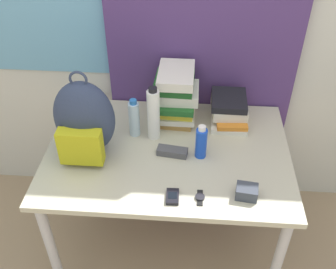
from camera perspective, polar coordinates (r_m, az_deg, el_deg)
The scene contains 13 objects.
wall_back at distance 2.16m, azimuth 0.93°, elevation 17.06°, with size 6.00×0.06×2.50m.
curtain_blue at distance 2.10m, azimuth 5.29°, elevation 16.31°, with size 1.04×0.04×2.50m.
desk at distance 2.04m, azimuth 0.00°, elevation -4.05°, with size 1.22×0.85×0.75m.
backpack at distance 1.90m, azimuth -12.07°, elevation 1.96°, with size 0.29×0.25×0.45m.
book_stack_left at distance 2.10m, azimuth 1.26°, elevation 5.79°, with size 0.23×0.28×0.30m.
book_stack_center at distance 2.16m, azimuth 8.87°, elevation 3.57°, with size 0.20×0.27×0.15m.
water_bottle at distance 2.03m, azimuth -4.93°, elevation 2.34°, with size 0.06×0.06×0.21m.
sports_bottle at distance 1.98m, azimuth -2.12°, elevation 2.96°, with size 0.06×0.06×0.30m.
sunscreen_bottle at distance 1.90m, azimuth 4.84°, elevation -1.15°, with size 0.06×0.06×0.18m.
cell_phone at distance 1.75m, azimuth 0.66°, elevation -8.99°, with size 0.06×0.09×0.02m.
sunglasses_case at distance 1.94m, azimuth 0.61°, elevation -2.50°, with size 0.16×0.08×0.04m.
camera_pouch at distance 1.77m, azimuth 11.36°, elevation -8.15°, with size 0.10×0.09×0.06m.
wristwatch at distance 1.75m, azimuth 4.66°, elevation -9.08°, with size 0.04×0.09×0.01m.
Camera 1 is at (0.11, -1.06, 2.05)m, focal length 42.00 mm.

